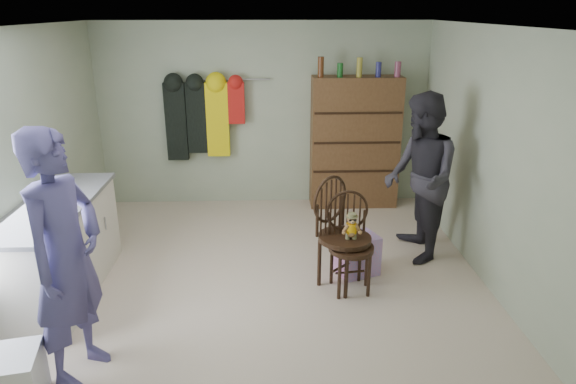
{
  "coord_description": "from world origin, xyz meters",
  "views": [
    {
      "loc": [
        0.07,
        -4.52,
        2.65
      ],
      "look_at": [
        0.25,
        0.2,
        0.95
      ],
      "focal_mm": 32.0,
      "sensor_mm": 36.0,
      "label": 1
    }
  ],
  "objects_px": {
    "counter": "(60,249)",
    "chair_far": "(340,229)",
    "dresser": "(355,142)",
    "chair_front": "(350,237)"
  },
  "relations": [
    {
      "from": "counter",
      "to": "chair_far",
      "type": "height_order",
      "value": "chair_far"
    },
    {
      "from": "chair_far",
      "to": "dresser",
      "type": "relative_size",
      "value": 0.54
    },
    {
      "from": "counter",
      "to": "chair_far",
      "type": "xyz_separation_m",
      "value": [
        2.7,
        0.07,
        0.13
      ]
    },
    {
      "from": "counter",
      "to": "dresser",
      "type": "distance_m",
      "value": 3.96
    },
    {
      "from": "dresser",
      "to": "counter",
      "type": "bearing_deg",
      "value": -144.31
    },
    {
      "from": "counter",
      "to": "dresser",
      "type": "relative_size",
      "value": 0.9
    },
    {
      "from": "chair_front",
      "to": "chair_far",
      "type": "bearing_deg",
      "value": 130.86
    },
    {
      "from": "counter",
      "to": "chair_front",
      "type": "distance_m",
      "value": 2.79
    },
    {
      "from": "chair_front",
      "to": "dresser",
      "type": "xyz_separation_m",
      "value": [
        0.41,
        2.31,
        0.36
      ]
    },
    {
      "from": "chair_front",
      "to": "chair_far",
      "type": "height_order",
      "value": "chair_far"
    }
  ]
}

